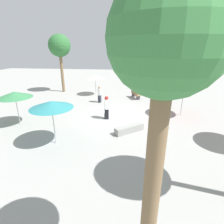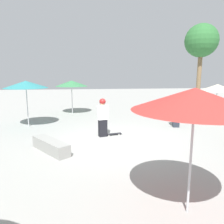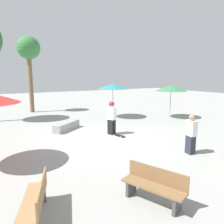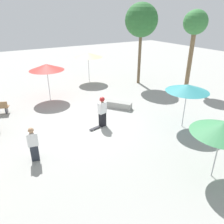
{
  "view_description": "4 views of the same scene",
  "coord_description": "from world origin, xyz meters",
  "px_view_note": "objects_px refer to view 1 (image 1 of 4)",
  "views": [
    {
      "loc": [
        1.03,
        -12.62,
        5.11
      ],
      "look_at": [
        -0.27,
        -1.06,
        0.77
      ],
      "focal_mm": 28.0,
      "sensor_mm": 36.0,
      "label": 1
    },
    {
      "loc": [
        8.94,
        -1.21,
        2.89
      ],
      "look_at": [
        -1.29,
        0.03,
        1.03
      ],
      "focal_mm": 35.0,
      "sensor_mm": 36.0,
      "label": 2
    },
    {
      "loc": [
        4.88,
        9.17,
        3.11
      ],
      "look_at": [
        -0.42,
        0.12,
        1.31
      ],
      "focal_mm": 35.0,
      "sensor_mm": 36.0,
      "label": 3
    },
    {
      "loc": [
        -10.49,
        4.74,
        5.94
      ],
      "look_at": [
        -1.25,
        -0.79,
        0.98
      ],
      "focal_mm": 35.0,
      "sensor_mm": 36.0,
      "label": 4
    }
  ],
  "objects_px": {
    "shade_umbrella_cream": "(95,77)",
    "bench_far": "(135,94)",
    "concrete_ledge": "(129,129)",
    "shade_umbrella_red": "(185,86)",
    "skater_main": "(107,107)",
    "skateboard": "(106,115)",
    "bench_near": "(162,97)",
    "palm_tree_center_left": "(60,46)",
    "shade_umbrella_teal": "(51,105)",
    "palm_tree_far_back": "(165,56)",
    "bystander_watching": "(100,94)",
    "shade_umbrella_green": "(14,95)"
  },
  "relations": [
    {
      "from": "skateboard",
      "to": "shade_umbrella_teal",
      "type": "relative_size",
      "value": 0.33
    },
    {
      "from": "shade_umbrella_red",
      "to": "palm_tree_center_left",
      "type": "bearing_deg",
      "value": 151.38
    },
    {
      "from": "palm_tree_center_left",
      "to": "bench_near",
      "type": "bearing_deg",
      "value": -14.35
    },
    {
      "from": "skateboard",
      "to": "shade_umbrella_cream",
      "type": "relative_size",
      "value": 0.37
    },
    {
      "from": "skateboard",
      "to": "concrete_ledge",
      "type": "distance_m",
      "value": 3.19
    },
    {
      "from": "bench_far",
      "to": "shade_umbrella_teal",
      "type": "relative_size",
      "value": 0.67
    },
    {
      "from": "skateboard",
      "to": "shade_umbrella_green",
      "type": "xyz_separation_m",
      "value": [
        -5.79,
        -2.21,
        2.09
      ]
    },
    {
      "from": "bench_far",
      "to": "shade_umbrella_red",
      "type": "height_order",
      "value": "shade_umbrella_red"
    },
    {
      "from": "bystander_watching",
      "to": "palm_tree_far_back",
      "type": "bearing_deg",
      "value": -154.83
    },
    {
      "from": "bench_far",
      "to": "shade_umbrella_green",
      "type": "distance_m",
      "value": 11.26
    },
    {
      "from": "bench_near",
      "to": "shade_umbrella_red",
      "type": "distance_m",
      "value": 4.32
    },
    {
      "from": "concrete_ledge",
      "to": "shade_umbrella_red",
      "type": "distance_m",
      "value": 5.68
    },
    {
      "from": "skateboard",
      "to": "bench_far",
      "type": "relative_size",
      "value": 0.5
    },
    {
      "from": "palm_tree_center_left",
      "to": "bystander_watching",
      "type": "distance_m",
      "value": 7.81
    },
    {
      "from": "bench_far",
      "to": "shade_umbrella_teal",
      "type": "xyz_separation_m",
      "value": [
        -4.59,
        -9.75,
        1.85
      ]
    },
    {
      "from": "shade_umbrella_cream",
      "to": "palm_tree_center_left",
      "type": "xyz_separation_m",
      "value": [
        -4.2,
        1.09,
        3.13
      ]
    },
    {
      "from": "shade_umbrella_cream",
      "to": "palm_tree_far_back",
      "type": "relative_size",
      "value": 0.36
    },
    {
      "from": "bench_far",
      "to": "shade_umbrella_teal",
      "type": "bearing_deg",
      "value": -46.34
    },
    {
      "from": "skater_main",
      "to": "concrete_ledge",
      "type": "xyz_separation_m",
      "value": [
        1.74,
        -2.07,
        -0.73
      ]
    },
    {
      "from": "shade_umbrella_red",
      "to": "palm_tree_far_back",
      "type": "bearing_deg",
      "value": -108.11
    },
    {
      "from": "skateboard",
      "to": "palm_tree_center_left",
      "type": "relative_size",
      "value": 0.13
    },
    {
      "from": "concrete_ledge",
      "to": "palm_tree_center_left",
      "type": "height_order",
      "value": "palm_tree_center_left"
    },
    {
      "from": "shade_umbrella_cream",
      "to": "bystander_watching",
      "type": "xyz_separation_m",
      "value": [
        0.95,
        -2.83,
        -1.23
      ]
    },
    {
      "from": "shade_umbrella_teal",
      "to": "shade_umbrella_cream",
      "type": "xyz_separation_m",
      "value": [
        0.16,
        10.75,
        -0.25
      ]
    },
    {
      "from": "bench_near",
      "to": "shade_umbrella_teal",
      "type": "relative_size",
      "value": 0.67
    },
    {
      "from": "shade_umbrella_teal",
      "to": "shade_umbrella_red",
      "type": "xyz_separation_m",
      "value": [
        8.11,
        5.2,
        0.11
      ]
    },
    {
      "from": "palm_tree_far_back",
      "to": "bystander_watching",
      "type": "xyz_separation_m",
      "value": [
        -3.52,
        13.37,
        -4.19
      ]
    },
    {
      "from": "shade_umbrella_teal",
      "to": "palm_tree_center_left",
      "type": "height_order",
      "value": "palm_tree_center_left"
    },
    {
      "from": "concrete_ledge",
      "to": "palm_tree_far_back",
      "type": "height_order",
      "value": "palm_tree_far_back"
    },
    {
      "from": "concrete_ledge",
      "to": "shade_umbrella_red",
      "type": "xyz_separation_m",
      "value": [
        4.0,
        3.4,
        2.17
      ]
    },
    {
      "from": "skater_main",
      "to": "bench_far",
      "type": "xyz_separation_m",
      "value": [
        2.23,
        5.88,
        -0.52
      ]
    },
    {
      "from": "skater_main",
      "to": "palm_tree_far_back",
      "type": "height_order",
      "value": "palm_tree_far_back"
    },
    {
      "from": "shade_umbrella_red",
      "to": "bench_near",
      "type": "bearing_deg",
      "value": 103.22
    },
    {
      "from": "skateboard",
      "to": "bench_far",
      "type": "xyz_separation_m",
      "value": [
        2.35,
        5.37,
        0.37
      ]
    },
    {
      "from": "concrete_ledge",
      "to": "palm_tree_far_back",
      "type": "xyz_separation_m",
      "value": [
        0.52,
        -7.25,
        4.76
      ]
    },
    {
      "from": "skateboard",
      "to": "shade_umbrella_cream",
      "type": "xyz_separation_m",
      "value": [
        -2.08,
        6.37,
        1.97
      ]
    },
    {
      "from": "bystander_watching",
      "to": "skater_main",
      "type": "bearing_deg",
      "value": -152.26
    },
    {
      "from": "shade_umbrella_cream",
      "to": "palm_tree_far_back",
      "type": "xyz_separation_m",
      "value": [
        4.47,
        -16.2,
        2.95
      ]
    },
    {
      "from": "concrete_ledge",
      "to": "bench_near",
      "type": "xyz_separation_m",
      "value": [
        3.12,
        7.15,
        0.2
      ]
    },
    {
      "from": "shade_umbrella_cream",
      "to": "bench_far",
      "type": "bearing_deg",
      "value": -12.71
    },
    {
      "from": "concrete_ledge",
      "to": "bench_far",
      "type": "distance_m",
      "value": 7.97
    },
    {
      "from": "palm_tree_center_left",
      "to": "palm_tree_far_back",
      "type": "distance_m",
      "value": 19.34
    },
    {
      "from": "bench_far",
      "to": "shade_umbrella_teal",
      "type": "distance_m",
      "value": 10.93
    },
    {
      "from": "skater_main",
      "to": "shade_umbrella_teal",
      "type": "xyz_separation_m",
      "value": [
        -2.36,
        -3.87,
        1.33
      ]
    },
    {
      "from": "skater_main",
      "to": "shade_umbrella_cream",
      "type": "height_order",
      "value": "shade_umbrella_cream"
    },
    {
      "from": "bench_near",
      "to": "skater_main",
      "type": "bearing_deg",
      "value": -24.42
    },
    {
      "from": "skater_main",
      "to": "bench_near",
      "type": "xyz_separation_m",
      "value": [
        4.86,
        5.08,
        -0.52
      ]
    },
    {
      "from": "shade_umbrella_green",
      "to": "bystander_watching",
      "type": "relative_size",
      "value": 1.47
    },
    {
      "from": "skater_main",
      "to": "bystander_watching",
      "type": "distance_m",
      "value": 4.24
    },
    {
      "from": "shade_umbrella_red",
      "to": "palm_tree_far_back",
      "type": "relative_size",
      "value": 0.43
    }
  ]
}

